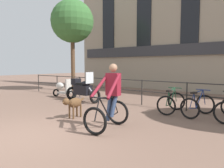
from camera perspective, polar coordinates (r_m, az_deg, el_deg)
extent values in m
plane|color=#7A5B4C|center=(5.58, -21.47, -12.72)|extent=(60.00, 60.00, 0.00)
cylinder|color=#2D2B28|center=(14.48, -18.63, 0.25)|extent=(0.05, 0.05, 1.05)
cylinder|color=#2D2B28|center=(12.95, -14.12, -0.18)|extent=(0.05, 0.05, 1.05)
cylinder|color=#2D2B28|center=(11.52, -8.44, -0.71)|extent=(0.05, 0.05, 1.05)
cylinder|color=#2D2B28|center=(10.24, -1.25, -1.37)|extent=(0.05, 0.05, 1.05)
cylinder|color=#2D2B28|center=(9.16, 7.81, -2.17)|extent=(0.05, 0.05, 1.05)
cylinder|color=#2D2B28|center=(8.37, 18.92, -3.08)|extent=(0.05, 0.05, 1.05)
cylinder|color=#2D2B28|center=(9.12, 7.85, 0.92)|extent=(15.00, 0.04, 0.04)
cylinder|color=#2D2B28|center=(9.16, 7.81, -1.85)|extent=(15.00, 0.04, 0.04)
cube|color=gray|center=(14.74, 20.16, 17.16)|extent=(18.00, 0.60, 9.68)
cube|color=#333338|center=(14.08, 19.42, 8.55)|extent=(17.10, 0.12, 0.70)
cube|color=black|center=(17.60, -0.97, 17.02)|extent=(1.10, 0.06, 5.42)
cube|color=black|center=(15.83, 8.35, 18.33)|extent=(1.10, 0.06, 5.42)
cube|color=black|center=(14.55, 19.79, 19.30)|extent=(1.10, 0.06, 5.42)
torus|color=black|center=(5.25, -4.55, -9.63)|extent=(0.68, 0.16, 0.68)
torus|color=black|center=(6.15, 1.48, -7.43)|extent=(0.68, 0.16, 0.68)
cylinder|color=black|center=(5.54, -1.97, -6.31)|extent=(0.10, 0.49, 0.60)
cylinder|color=black|center=(5.82, -0.19, -6.09)|extent=(0.07, 0.23, 0.52)
cylinder|color=black|center=(5.58, -1.42, -3.57)|extent=(0.12, 0.66, 0.10)
cylinder|color=black|center=(5.97, 0.42, -8.06)|extent=(0.09, 0.44, 0.08)
cylinder|color=black|center=(6.00, 0.91, -5.51)|extent=(0.06, 0.27, 0.47)
cylinder|color=black|center=(5.27, -3.94, -6.63)|extent=(0.06, 0.23, 0.54)
cylinder|color=black|center=(5.30, -3.34, -3.66)|extent=(0.48, 0.09, 0.03)
cube|color=black|center=(5.86, 0.32, -3.29)|extent=(0.15, 0.25, 0.05)
cube|color=maroon|center=(5.82, 0.32, -0.08)|extent=(0.39, 0.26, 0.60)
sphere|color=#A87A5B|center=(5.80, 0.32, 4.26)|extent=(0.22, 0.22, 0.22)
cylinder|color=maroon|center=(5.66, -3.22, -0.37)|extent=(0.11, 0.72, 0.60)
cylinder|color=maroon|center=(5.43, 0.44, -0.59)|extent=(0.23, 0.71, 0.60)
cylinder|color=navy|center=(5.86, -0.77, -6.27)|extent=(0.18, 0.32, 0.69)
cylinder|color=navy|center=(5.78, 0.41, -5.83)|extent=(0.12, 0.31, 0.58)
ellipsoid|color=brown|center=(6.99, -9.63, -4.84)|extent=(0.29, 0.52, 0.31)
cylinder|color=brown|center=(6.85, -10.84, -4.87)|extent=(0.18, 0.18, 0.17)
sphere|color=brown|center=(6.72, -11.92, -4.53)|extent=(0.21, 0.21, 0.21)
cone|color=brown|center=(6.66, -12.52, -4.77)|extent=(0.12, 0.13, 0.12)
cylinder|color=brown|center=(7.20, -7.91, -4.03)|extent=(0.07, 0.18, 0.11)
cylinder|color=brown|center=(6.99, -11.05, -7.11)|extent=(0.06, 0.06, 0.42)
cylinder|color=brown|center=(6.87, -10.05, -7.31)|extent=(0.06, 0.06, 0.42)
cylinder|color=brown|center=(7.21, -9.16, -6.71)|extent=(0.06, 0.06, 0.42)
cylinder|color=brown|center=(7.10, -8.16, -6.89)|extent=(0.06, 0.06, 0.42)
torus|color=black|center=(9.46, -4.44, -3.23)|extent=(0.15, 0.62, 0.62)
torus|color=black|center=(10.66, -10.49, -2.37)|extent=(0.15, 0.62, 0.62)
cube|color=black|center=(10.02, -7.66, -1.53)|extent=(0.90, 0.44, 0.44)
ellipsoid|color=black|center=(9.84, -6.92, 0.12)|extent=(0.49, 0.34, 0.24)
cube|color=black|center=(10.07, -8.09, 0.05)|extent=(0.57, 0.33, 0.10)
cylinder|color=#B2B2B7|center=(9.58, -5.30, -2.01)|extent=(0.45, 0.08, 0.41)
cube|color=silver|center=(9.63, -5.89, 1.63)|extent=(0.05, 0.44, 0.50)
cube|color=black|center=(10.34, -9.38, 0.66)|extent=(0.34, 0.37, 0.28)
torus|color=black|center=(8.40, 16.42, -4.33)|extent=(0.66, 0.11, 0.66)
torus|color=black|center=(7.42, 13.94, -5.49)|extent=(0.66, 0.11, 0.66)
cylinder|color=#194C2D|center=(7.98, 15.56, -3.12)|extent=(0.07, 0.47, 0.58)
cylinder|color=#194C2D|center=(7.69, 14.81, -3.65)|extent=(0.05, 0.22, 0.51)
cylinder|color=#194C2D|center=(7.87, 15.39, -1.42)|extent=(0.08, 0.63, 0.10)
cylinder|color=#194C2D|center=(7.62, 14.48, -5.42)|extent=(0.06, 0.42, 0.07)
cylinder|color=#194C2D|center=(7.49, 14.28, -3.67)|extent=(0.04, 0.25, 0.46)
cylinder|color=#194C2D|center=(8.28, 16.26, -2.68)|extent=(0.04, 0.21, 0.52)
cylinder|color=#194C2D|center=(8.16, 16.10, -0.97)|extent=(0.48, 0.07, 0.03)
cube|color=black|center=(7.57, 14.62, -1.74)|extent=(0.14, 0.25, 0.05)
torus|color=black|center=(8.08, 23.15, -4.90)|extent=(0.66, 0.16, 0.66)
torus|color=black|center=(7.15, 19.65, -6.04)|extent=(0.66, 0.16, 0.66)
cylinder|color=navy|center=(7.68, 21.94, -3.62)|extent=(0.10, 0.47, 0.58)
cylinder|color=navy|center=(7.40, 20.87, -4.15)|extent=(0.07, 0.22, 0.51)
cylinder|color=navy|center=(7.56, 21.69, -1.85)|extent=(0.13, 0.63, 0.10)
cylinder|color=navy|center=(7.34, 20.41, -5.98)|extent=(0.09, 0.42, 0.07)
cylinder|color=navy|center=(7.21, 20.13, -4.17)|extent=(0.06, 0.25, 0.46)
cylinder|color=navy|center=(7.96, 22.93, -3.18)|extent=(0.06, 0.21, 0.52)
cylinder|color=navy|center=(7.84, 22.70, -1.40)|extent=(0.48, 0.10, 0.03)
cube|color=black|center=(7.28, 20.61, -2.17)|extent=(0.16, 0.26, 0.05)
torus|color=black|center=(10.99, -10.70, -2.73)|extent=(0.09, 0.40, 0.40)
torus|color=black|center=(11.93, -14.40, -2.19)|extent=(0.09, 0.40, 0.40)
cube|color=beige|center=(11.45, -12.63, -2.25)|extent=(0.68, 0.29, 0.08)
cube|color=beige|center=(11.08, -11.33, -0.59)|extent=(0.11, 0.32, 0.72)
ellipsoid|color=beige|center=(11.62, -13.46, -0.47)|extent=(0.53, 0.31, 0.36)
cylinder|color=brown|center=(14.40, -10.17, 5.65)|extent=(0.26, 0.26, 3.68)
sphere|color=#386B33|center=(14.66, -10.33, 15.82)|extent=(2.72, 2.72, 2.72)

